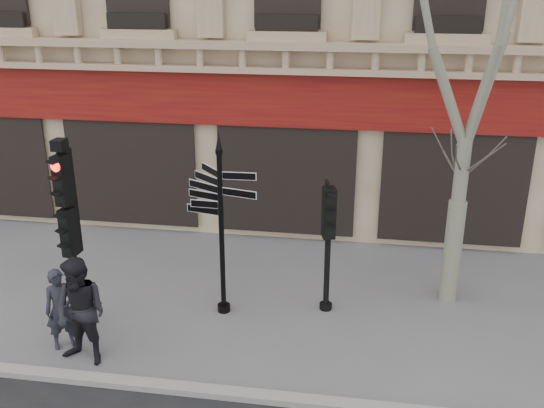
{
  "coord_description": "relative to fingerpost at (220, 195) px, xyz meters",
  "views": [
    {
      "loc": [
        1.87,
        -9.18,
        6.32
      ],
      "look_at": [
        0.32,
        0.6,
        2.58
      ],
      "focal_mm": 40.0,
      "sensor_mm": 36.0,
      "label": 1
    }
  ],
  "objects": [
    {
      "name": "pedestrian_b",
      "position": [
        -1.98,
        -2.04,
        -1.51
      ],
      "size": [
        1.09,
        0.93,
        1.96
      ],
      "primitive_type": "imported",
      "rotation": [
        0.0,
        0.0,
        -0.22
      ],
      "color": "black",
      "rests_on": "ground"
    },
    {
      "name": "traffic_signal_main",
      "position": [
        -2.61,
        -0.9,
        -0.16
      ],
      "size": [
        0.44,
        0.34,
        3.68
      ],
      "rotation": [
        0.0,
        0.0,
        -0.14
      ],
      "color": "black",
      "rests_on": "ground"
    },
    {
      "name": "ground",
      "position": [
        0.75,
        -1.18,
        -2.48
      ],
      "size": [
        80.0,
        80.0,
        0.0
      ],
      "primitive_type": "plane",
      "color": "#5E5E62",
      "rests_on": "ground"
    },
    {
      "name": "traffic_signal_secondary",
      "position": [
        2.02,
        0.4,
        -0.66
      ],
      "size": [
        0.5,
        0.42,
        2.61
      ],
      "rotation": [
        0.0,
        0.0,
        0.26
      ],
      "color": "black",
      "rests_on": "ground"
    },
    {
      "name": "plane_tree",
      "position": [
        4.49,
        1.18,
        3.44
      ],
      "size": [
        3.18,
        3.18,
        8.44
      ],
      "color": "gray",
      "rests_on": "ground"
    },
    {
      "name": "pedestrian_a",
      "position": [
        -2.57,
        -1.64,
        -1.72
      ],
      "size": [
        0.66,
        0.63,
        1.53
      ],
      "primitive_type": "imported",
      "rotation": [
        0.0,
        0.0,
        0.66
      ],
      "color": "#22232D",
      "rests_on": "ground"
    },
    {
      "name": "kerb",
      "position": [
        0.75,
        -2.58,
        -2.42
      ],
      "size": [
        80.0,
        0.25,
        0.12
      ],
      "primitive_type": "cube",
      "color": "gray",
      "rests_on": "ground"
    },
    {
      "name": "fingerpost",
      "position": [
        0.0,
        0.0,
        0.0
      ],
      "size": [
        2.03,
        2.03,
        3.7
      ],
      "rotation": [
        0.0,
        0.0,
        -0.41
      ],
      "color": "black",
      "rests_on": "ground"
    }
  ]
}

